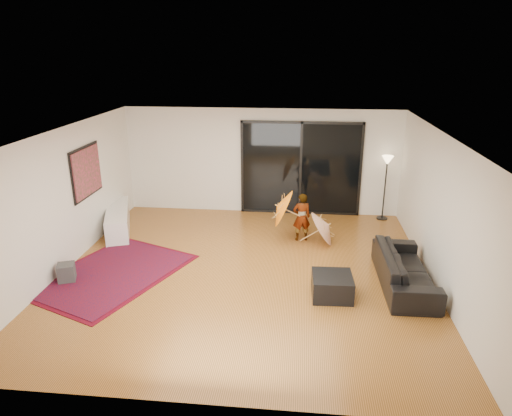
# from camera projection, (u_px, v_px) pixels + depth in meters

# --- Properties ---
(floor) EXTENTS (7.00, 7.00, 0.00)m
(floor) POSITION_uv_depth(u_px,v_px,m) (245.00, 272.00, 8.84)
(floor) COLOR #AF6B30
(floor) RESTS_ON ground
(ceiling) EXTENTS (7.00, 7.00, 0.00)m
(ceiling) POSITION_uv_depth(u_px,v_px,m) (244.00, 133.00, 7.94)
(ceiling) COLOR white
(ceiling) RESTS_ON wall_back
(wall_back) EXTENTS (7.00, 0.00, 7.00)m
(wall_back) POSITION_uv_depth(u_px,v_px,m) (262.00, 162.00, 11.67)
(wall_back) COLOR silver
(wall_back) RESTS_ON floor
(wall_front) EXTENTS (7.00, 0.00, 7.00)m
(wall_front) POSITION_uv_depth(u_px,v_px,m) (205.00, 309.00, 5.11)
(wall_front) COLOR silver
(wall_front) RESTS_ON floor
(wall_left) EXTENTS (0.00, 7.00, 7.00)m
(wall_left) POSITION_uv_depth(u_px,v_px,m) (63.00, 200.00, 8.72)
(wall_left) COLOR silver
(wall_left) RESTS_ON floor
(wall_right) EXTENTS (0.00, 7.00, 7.00)m
(wall_right) POSITION_uv_depth(u_px,v_px,m) (441.00, 213.00, 8.05)
(wall_right) COLOR silver
(wall_right) RESTS_ON floor
(sliding_door) EXTENTS (3.06, 0.07, 2.40)m
(sliding_door) POSITION_uv_depth(u_px,v_px,m) (301.00, 169.00, 11.60)
(sliding_door) COLOR black
(sliding_door) RESTS_ON wall_back
(painting) EXTENTS (0.04, 1.28, 1.08)m
(painting) POSITION_uv_depth(u_px,v_px,m) (87.00, 172.00, 9.56)
(painting) COLOR black
(painting) RESTS_ON wall_left
(media_console) EXTENTS (1.13, 2.00, 0.54)m
(media_console) POSITION_uv_depth(u_px,v_px,m) (118.00, 220.00, 10.75)
(media_console) COLOR white
(media_console) RESTS_ON floor
(speaker) EXTENTS (0.39, 0.39, 0.34)m
(speaker) POSITION_uv_depth(u_px,v_px,m) (66.00, 273.00, 8.44)
(speaker) COLOR #424244
(speaker) RESTS_ON floor
(persian_rug) EXTENTS (3.03, 3.47, 0.02)m
(persian_rug) POSITION_uv_depth(u_px,v_px,m) (111.00, 274.00, 8.76)
(persian_rug) COLOR #510616
(persian_rug) RESTS_ON floor
(sofa) EXTENTS (0.88, 2.19, 0.64)m
(sofa) POSITION_uv_depth(u_px,v_px,m) (405.00, 269.00, 8.27)
(sofa) COLOR black
(sofa) RESTS_ON floor
(ottoman) EXTENTS (0.71, 0.71, 0.39)m
(ottoman) POSITION_uv_depth(u_px,v_px,m) (332.00, 286.00, 7.92)
(ottoman) COLOR black
(ottoman) RESTS_ON floor
(floor_lamp) EXTENTS (0.28, 0.28, 1.63)m
(floor_lamp) POSITION_uv_depth(u_px,v_px,m) (387.00, 170.00, 11.16)
(floor_lamp) COLOR black
(floor_lamp) RESTS_ON floor
(child) EXTENTS (0.45, 0.35, 1.09)m
(child) POSITION_uv_depth(u_px,v_px,m) (302.00, 217.00, 10.14)
(child) COLOR #999999
(child) RESTS_ON floor
(parasol_orange) EXTENTS (0.52, 0.88, 0.89)m
(parasol_orange) POSITION_uv_depth(u_px,v_px,m) (277.00, 209.00, 10.08)
(parasol_orange) COLOR orange
(parasol_orange) RESTS_ON child
(parasol_white) EXTENTS (0.62, 0.83, 0.93)m
(parasol_white) POSITION_uv_depth(u_px,v_px,m) (329.00, 222.00, 9.96)
(parasol_white) COLOR silver
(parasol_white) RESTS_ON floor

